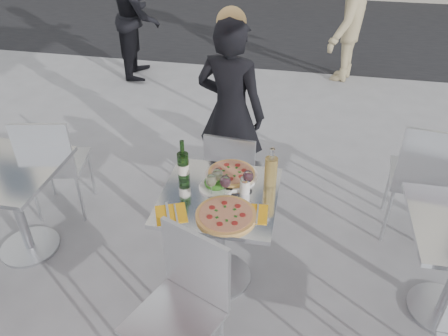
% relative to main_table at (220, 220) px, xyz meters
% --- Properties ---
extents(ground, '(80.00, 80.00, 0.00)m').
position_rel_main_table_xyz_m(ground, '(0.00, 0.00, -0.54)').
color(ground, gray).
extents(street_asphalt, '(24.00, 5.00, 0.00)m').
position_rel_main_table_xyz_m(street_asphalt, '(0.00, 6.50, -0.54)').
color(street_asphalt, black).
rests_on(street_asphalt, ground).
extents(main_table, '(0.72, 0.72, 0.75)m').
position_rel_main_table_xyz_m(main_table, '(0.00, 0.00, 0.00)').
color(main_table, '#B7BABF').
rests_on(main_table, ground).
extents(side_table_left, '(0.72, 0.72, 0.75)m').
position_rel_main_table_xyz_m(side_table_left, '(-1.50, 0.00, 0.00)').
color(side_table_left, '#B7BABF').
rests_on(side_table_left, ground).
extents(chair_far, '(0.42, 0.43, 0.85)m').
position_rel_main_table_xyz_m(chair_far, '(-0.03, 0.63, -0.04)').
color(chair_far, silver).
rests_on(chair_far, ground).
extents(chair_near, '(0.56, 0.57, 0.94)m').
position_rel_main_table_xyz_m(chair_near, '(-0.05, -0.66, 0.01)').
color(chair_near, silver).
rests_on(chair_near, ground).
extents(side_chair_lfar, '(0.50, 0.51, 0.93)m').
position_rel_main_table_xyz_m(side_chair_lfar, '(-1.42, 0.43, 0.01)').
color(side_chair_lfar, silver).
rests_on(side_chair_lfar, ground).
extents(side_chair_rfar, '(0.52, 0.54, 1.03)m').
position_rel_main_table_xyz_m(side_chair_rfar, '(1.38, 0.69, 0.07)').
color(side_chair_rfar, silver).
rests_on(side_chair_rfar, ground).
extents(woman_diner, '(0.65, 0.50, 1.58)m').
position_rel_main_table_xyz_m(woman_diner, '(-0.12, 1.02, 0.25)').
color(woman_diner, black).
rests_on(woman_diner, ground).
extents(pedestrian_a, '(0.75, 0.89, 1.63)m').
position_rel_main_table_xyz_m(pedestrian_a, '(-1.84, 3.50, 0.27)').
color(pedestrian_a, black).
rests_on(pedestrian_a, ground).
extents(pedestrian_b, '(0.90, 1.18, 1.62)m').
position_rel_main_table_xyz_m(pedestrian_b, '(0.90, 3.89, 0.27)').
color(pedestrian_b, tan).
rests_on(pedestrian_b, ground).
extents(pizza_near, '(0.36, 0.36, 0.02)m').
position_rel_main_table_xyz_m(pizza_near, '(0.08, -0.19, 0.22)').
color(pizza_near, '#E9AF5B').
rests_on(pizza_near, main_table).
extents(pizza_far, '(0.35, 0.35, 0.03)m').
position_rel_main_table_xyz_m(pizza_far, '(0.04, 0.22, 0.23)').
color(pizza_far, white).
rests_on(pizza_far, main_table).
extents(salad_plate, '(0.22, 0.22, 0.09)m').
position_rel_main_table_xyz_m(salad_plate, '(-0.03, 0.07, 0.25)').
color(salad_plate, white).
rests_on(salad_plate, main_table).
extents(wine_bottle, '(0.07, 0.08, 0.29)m').
position_rel_main_table_xyz_m(wine_bottle, '(-0.26, 0.11, 0.32)').
color(wine_bottle, '#24501E').
rests_on(wine_bottle, main_table).
extents(carafe, '(0.08, 0.08, 0.29)m').
position_rel_main_table_xyz_m(carafe, '(0.30, 0.14, 0.33)').
color(carafe, '#DAB85D').
rests_on(carafe, main_table).
extents(sugar_shaker, '(0.06, 0.06, 0.11)m').
position_rel_main_table_xyz_m(sugar_shaker, '(0.15, 0.05, 0.26)').
color(sugar_shaker, white).
rests_on(sugar_shaker, main_table).
extents(wineglass_white_a, '(0.07, 0.07, 0.16)m').
position_rel_main_table_xyz_m(wineglass_white_a, '(-0.05, -0.02, 0.32)').
color(wineglass_white_a, white).
rests_on(wineglass_white_a, main_table).
extents(wineglass_white_b, '(0.07, 0.07, 0.16)m').
position_rel_main_table_xyz_m(wineglass_white_b, '(-0.02, 0.05, 0.32)').
color(wineglass_white_b, white).
rests_on(wineglass_white_b, main_table).
extents(wineglass_red_a, '(0.07, 0.07, 0.16)m').
position_rel_main_table_xyz_m(wineglass_red_a, '(0.04, -0.01, 0.32)').
color(wineglass_red_a, white).
rests_on(wineglass_red_a, main_table).
extents(wineglass_red_b, '(0.07, 0.07, 0.16)m').
position_rel_main_table_xyz_m(wineglass_red_b, '(0.17, 0.07, 0.32)').
color(wineglass_red_b, white).
rests_on(wineglass_red_b, main_table).
extents(napkin_left, '(0.24, 0.24, 0.01)m').
position_rel_main_table_xyz_m(napkin_left, '(-0.24, -0.24, 0.21)').
color(napkin_left, yellow).
rests_on(napkin_left, main_table).
extents(napkin_right, '(0.19, 0.20, 0.01)m').
position_rel_main_table_xyz_m(napkin_right, '(0.23, -0.14, 0.21)').
color(napkin_right, yellow).
rests_on(napkin_right, main_table).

